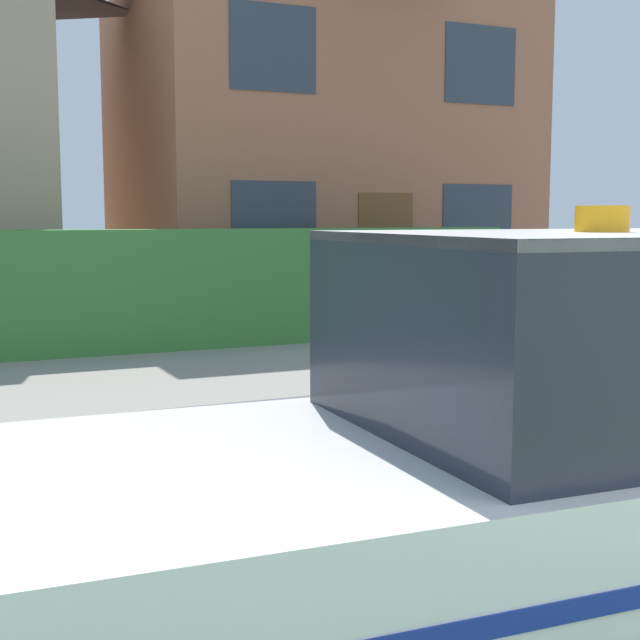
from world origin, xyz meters
The scene contains 4 objects.
road_strip centered at (0.00, 4.24, 0.01)m, with size 28.00×6.22×0.01m, color #4C4C51.
garden_hedge centered at (-0.81, 11.01, 0.78)m, with size 11.63×0.66×1.55m, color #3D7F38.
police_car centered at (-0.70, 2.47, 0.75)m, with size 4.33×1.91×1.75m.
house_right centered at (4.02, 15.33, 4.05)m, with size 7.16×5.78×7.95m.
Camera 1 is at (-2.95, -0.32, 1.72)m, focal length 50.00 mm.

